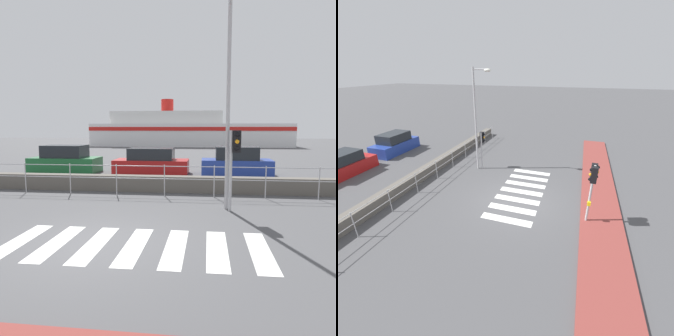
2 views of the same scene
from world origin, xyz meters
The scene contains 10 objects.
ground_plane centered at (0.00, 0.00, 0.00)m, with size 160.00×160.00×0.00m, color #4C4C4F.
crosswalk centered at (0.99, 0.00, 0.00)m, with size 5.85×2.40×0.01m.
seawall centered at (0.00, 6.30, 0.32)m, with size 23.02×0.55×0.64m.
harbor_fence centered at (0.00, 5.43, 0.79)m, with size 20.75×0.04×1.21m.
traffic_light_far centered at (3.39, 3.38, 1.85)m, with size 0.34×0.32×2.52m.
streetlamp centered at (3.18, 3.46, 3.96)m, with size 0.32×1.18×6.44m.
ferry_boat centered at (-0.69, 41.66, 2.14)m, with size 28.40×7.05×6.82m.
parked_car_green centered at (-5.79, 11.57, 0.68)m, with size 3.97×1.88×1.60m.
parked_car_red centered at (-0.62, 11.57, 0.62)m, with size 4.21×1.82×1.46m.
parked_car_blue centered at (4.17, 11.57, 0.67)m, with size 3.83×1.74×1.57m.
Camera 1 is at (2.56, -6.82, 2.58)m, focal length 35.00 mm.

